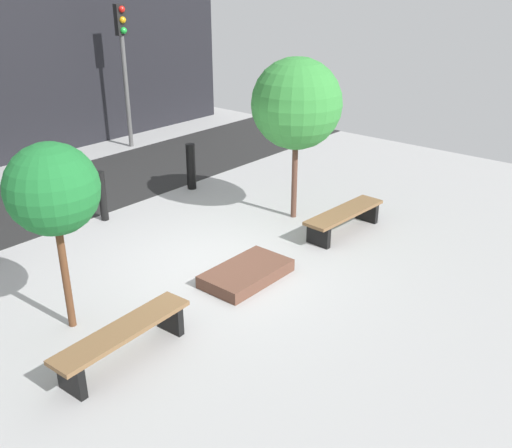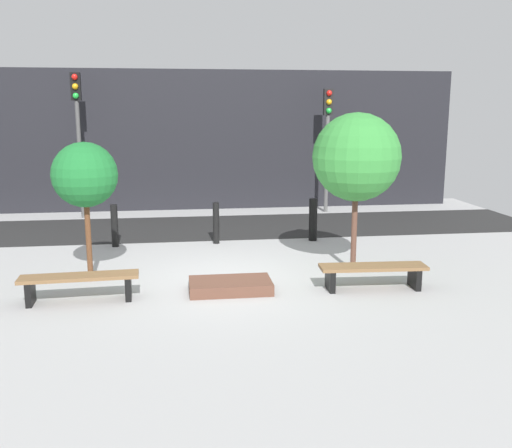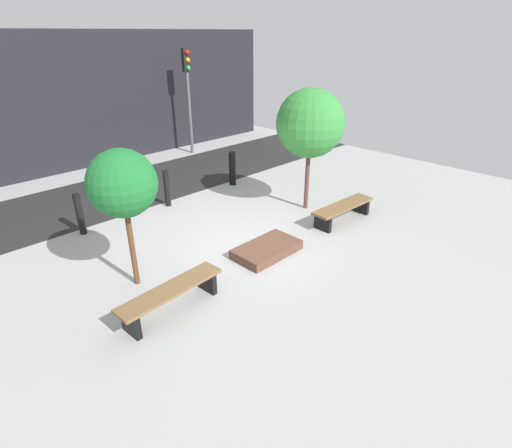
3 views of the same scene
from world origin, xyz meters
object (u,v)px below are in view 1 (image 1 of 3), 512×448
bench_left (124,337)px  bollard_center (191,167)px  bollard_left (103,196)px  planter_bed (247,273)px  tree_behind_left_bench (52,190)px  bench_right (344,216)px  tree_behind_right_bench (297,104)px  traffic_light_mid_west (123,51)px

bench_left → bollard_center: bollard_center is taller
bollard_left → bollard_center: (2.38, 0.00, 0.02)m
bench_left → planter_bed: 2.56m
planter_bed → tree_behind_left_bench: 3.32m
bench_right → tree_behind_left_bench: tree_behind_left_bench is taller
tree_behind_right_bench → traffic_light_mid_west: (1.16, 6.59, 0.34)m
tree_behind_right_bench → tree_behind_left_bench: bearing=-180.0°
bollard_left → bench_left: bearing=-122.9°
bollard_center → tree_behind_right_bench: bearing=-86.5°
bench_right → bollard_center: 3.94m
bench_left → tree_behind_right_bench: (5.09, 1.17, 1.93)m
tree_behind_right_bench → planter_bed: bearing=-159.1°
bench_left → bollard_center: 6.30m
bench_right → traffic_light_mid_west: bearing=84.7°
traffic_light_mid_west → bench_left: bearing=-128.8°
tree_behind_left_bench → tree_behind_right_bench: (5.09, 0.00, 0.27)m
bench_left → tree_behind_left_bench: tree_behind_left_bench is taller
planter_bed → traffic_light_mid_west: bearing=63.9°
bench_left → bench_right: bench_left is taller
tree_behind_left_bench → traffic_light_mid_west: size_ratio=0.69×
planter_bed → tree_behind_right_bench: 3.48m
planter_bed → tree_behind_left_bench: size_ratio=0.56×
tree_behind_right_bench → bollard_left: tree_behind_right_bench is taller
bench_left → bench_right: size_ratio=1.02×
bench_left → tree_behind_right_bench: size_ratio=0.63×
bench_right → traffic_light_mid_west: (1.16, 7.76, 2.29)m
bollard_left → traffic_light_mid_west: 5.73m
bench_left → planter_bed: size_ratio=1.36×
bollard_left → bollard_center: bearing=0.0°
bollard_left → bollard_center: size_ratio=0.96×
bench_left → planter_bed: bearing=1.4°
planter_bed → bollard_left: size_ratio=1.45×
bollard_center → bench_right: bearing=-87.5°
bench_left → bollard_left: 4.68m
traffic_light_mid_west → planter_bed: bearing=-116.1°
bench_right → bollard_left: (-2.54, 3.93, 0.18)m
planter_bed → bench_left: bearing=-175.5°
bollard_center → bench_left: bearing=-141.4°
bench_right → tree_behind_left_bench: 5.48m
bollard_left → traffic_light_mid_west: traffic_light_mid_west is taller
planter_bed → bollard_left: 3.75m
traffic_light_mid_west → tree_behind_left_bench: bearing=-133.5°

